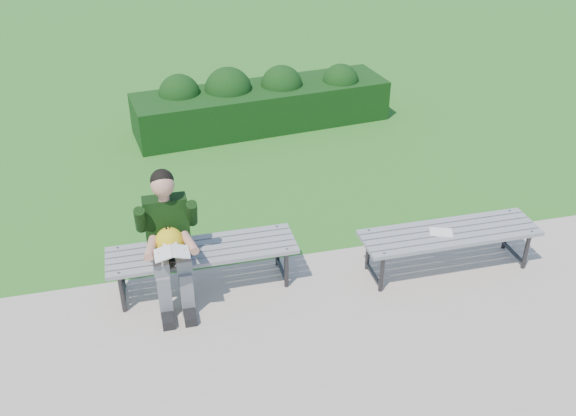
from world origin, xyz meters
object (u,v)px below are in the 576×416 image
at_px(hedge, 259,101).
at_px(paper_sheet, 441,232).
at_px(bench_right, 450,236).
at_px(bench_left, 202,253).
at_px(seated_boy, 169,237).

xyz_separation_m(hedge, paper_sheet, (0.98, -4.13, 0.09)).
bearing_deg(bench_right, paper_sheet, 180.00).
distance_m(bench_right, paper_sheet, 0.12).
relative_size(hedge, bench_left, 2.17).
relative_size(hedge, paper_sheet, 14.82).
distance_m(hedge, bench_left, 4.07).
relative_size(bench_right, paper_sheet, 6.84).
bearing_deg(bench_right, bench_left, 173.17).
bearing_deg(paper_sheet, hedge, 103.36).
bearing_deg(seated_boy, bench_left, 17.92).
distance_m(bench_left, seated_boy, 0.43).
relative_size(bench_left, paper_sheet, 6.84).
bearing_deg(seated_boy, bench_right, -4.07).
height_order(bench_right, seated_boy, seated_boy).
distance_m(bench_left, paper_sheet, 2.35).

